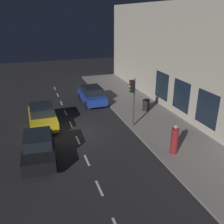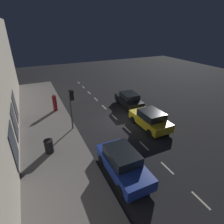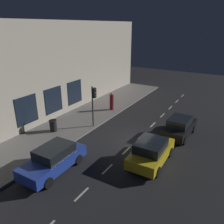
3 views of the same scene
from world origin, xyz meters
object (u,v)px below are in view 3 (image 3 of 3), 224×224
object	(u,v)px
parked_car_0	(151,151)
pedestrian_0	(112,102)
traffic_light	(94,99)
parked_car_2	(179,127)
trash_bin	(53,126)
parked_car_1	(54,159)

from	to	relation	value
parked_car_0	pedestrian_0	distance (m)	9.77
traffic_light	parked_car_2	distance (m)	7.37
pedestrian_0	trash_bin	world-z (taller)	pedestrian_0
traffic_light	parked_car_2	bearing A→B (deg)	-161.12
parked_car_2	trash_bin	size ratio (longest dim) A/B	4.16
parked_car_0	parked_car_2	world-z (taller)	same
traffic_light	parked_car_0	size ratio (longest dim) A/B	0.87
traffic_light	pedestrian_0	distance (m)	4.75
parked_car_1	pedestrian_0	xyz separation A→B (m)	(2.24, -10.66, 0.20)
traffic_light	pedestrian_0	size ratio (longest dim) A/B	1.95
parked_car_0	pedestrian_0	world-z (taller)	pedestrian_0
traffic_light	parked_car_1	bearing A→B (deg)	102.44
trash_bin	parked_car_1	bearing A→B (deg)	134.95
parked_car_1	trash_bin	distance (m)	5.36
pedestrian_0	trash_bin	xyz separation A→B (m)	(1.55, 6.87, -0.35)
parked_car_0	parked_car_2	xyz separation A→B (m)	(-0.56, -4.73, -0.00)
parked_car_0	trash_bin	world-z (taller)	parked_car_0
parked_car_2	trash_bin	distance (m)	10.33
pedestrian_0	parked_car_0	bearing A→B (deg)	-13.47
traffic_light	parked_car_0	bearing A→B (deg)	158.63
traffic_light	pedestrian_0	world-z (taller)	traffic_light
parked_car_2	pedestrian_0	world-z (taller)	pedestrian_0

